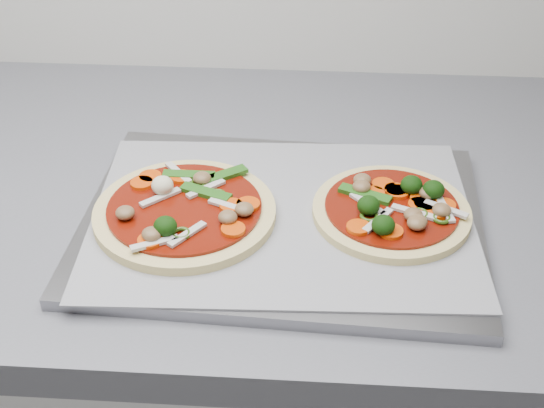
{
  "coord_description": "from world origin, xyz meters",
  "views": [
    {
      "loc": [
        0.07,
        0.57,
        1.4
      ],
      "look_at": [
        0.03,
        1.21,
        0.93
      ],
      "focal_mm": 50.0,
      "sensor_mm": 36.0,
      "label": 1
    }
  ],
  "objects": [
    {
      "name": "parchment",
      "position": [
        0.04,
        1.22,
        0.91
      ],
      "size": [
        0.42,
        0.31,
        0.0
      ],
      "primitive_type": "cube",
      "rotation": [
        0.0,
        0.0,
        0.04
      ],
      "color": "gray",
      "rests_on": "baking_tray"
    },
    {
      "name": "pizza_left",
      "position": [
        -0.06,
        1.2,
        0.92
      ],
      "size": [
        0.24,
        0.24,
        0.03
      ],
      "rotation": [
        0.0,
        0.0,
        0.26
      ],
      "color": "#EAD684",
      "rests_on": "parchment"
    },
    {
      "name": "baking_tray",
      "position": [
        0.04,
        1.22,
        0.91
      ],
      "size": [
        0.44,
        0.33,
        0.01
      ],
      "primitive_type": "cube",
      "rotation": [
        0.0,
        0.0,
        -0.04
      ],
      "color": "gray",
      "rests_on": "countertop"
    },
    {
      "name": "pizza_right",
      "position": [
        0.16,
        1.22,
        0.93
      ],
      "size": [
        0.21,
        0.21,
        0.03
      ],
      "rotation": [
        0.0,
        0.0,
        -0.28
      ],
      "color": "#EAD684",
      "rests_on": "parchment"
    },
    {
      "name": "countertop",
      "position": [
        0.0,
        1.3,
        0.88
      ],
      "size": [
        3.6,
        0.6,
        0.04
      ],
      "primitive_type": "cube",
      "color": "slate",
      "rests_on": "base_cabinet"
    }
  ]
}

